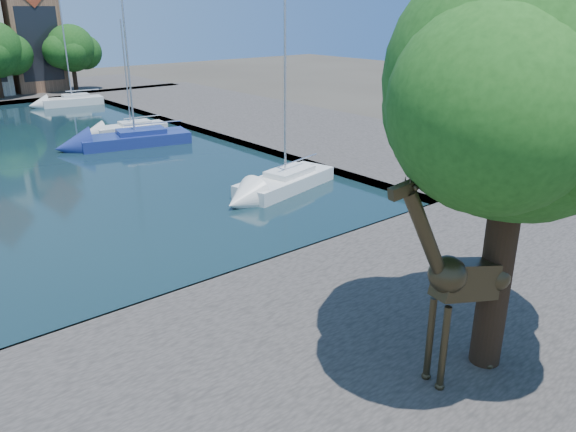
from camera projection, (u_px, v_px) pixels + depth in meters
name	position (u px, v px, depth m)	size (l,w,h in m)	color
ground	(91.00, 333.00, 17.51)	(160.00, 160.00, 0.00)	#38332B
right_quay	(264.00, 119.00, 49.68)	(14.00, 52.00, 0.50)	#49433F
plane_tree	(525.00, 94.00, 12.86)	(8.32, 6.40, 10.62)	#332114
townhouse_east_end	(26.00, 30.00, 64.47)	(5.44, 9.18, 14.43)	brown
far_tree_far_east	(72.00, 50.00, 63.05)	(6.76, 5.20, 7.36)	#332114
giraffe_statue	(462.00, 281.00, 13.72)	(3.92, 1.07, 5.60)	#342B1A
sailboat_right_a	(285.00, 179.00, 30.96)	(6.74, 3.66, 9.84)	silver
sailboat_right_b	(135.00, 137.00, 40.91)	(8.09, 4.26, 11.59)	navy
sailboat_right_c	(131.00, 127.00, 45.08)	(5.67, 2.45, 8.65)	silver
sailboat_right_d	(72.00, 99.00, 57.61)	(6.10, 2.89, 11.00)	silver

